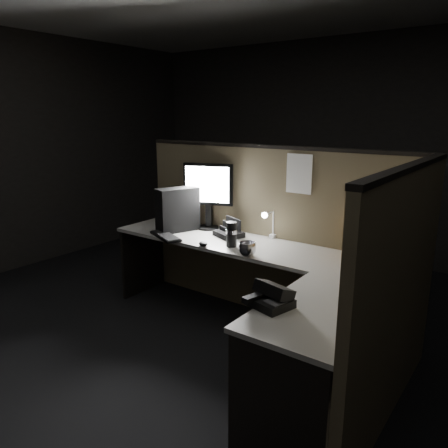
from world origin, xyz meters
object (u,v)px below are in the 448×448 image
Objects in this scene: monitor at (208,190)px; desk_phone at (271,297)px; keyboard at (166,236)px; pc_tower at (178,210)px; lava_lamp at (368,236)px.

desk_phone is at bearing -59.80° from monitor.
keyboard is at bearing -122.16° from monitor.
pc_tower is 1.78m from desk_phone.
monitor is at bearing 154.27° from desk_phone.
desk_phone is at bearing -1.85° from keyboard.
lava_lamp reaches higher than keyboard.
keyboard is 1.61m from desk_phone.
lava_lamp is at bearing -19.61° from monitor.
desk_phone reaches higher than keyboard.
pc_tower is 0.99× the size of keyboard.
lava_lamp is 1.16m from desk_phone.
monitor is 1.52× the size of keyboard.
lava_lamp is 1.56× the size of desk_phone.
lava_lamp is (1.62, 0.47, 0.16)m from keyboard.
desk_phone is at bearing -98.16° from lava_lamp.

